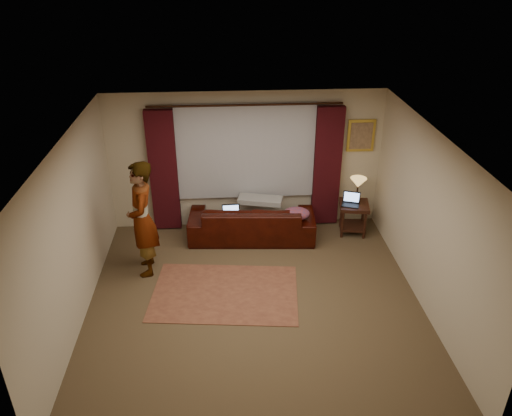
{
  "coord_description": "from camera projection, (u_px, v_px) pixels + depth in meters",
  "views": [
    {
      "loc": [
        -0.39,
        -6.0,
        4.81
      ],
      "look_at": [
        0.1,
        1.2,
        1.0
      ],
      "focal_mm": 35.0,
      "sensor_mm": 36.0,
      "label": 1
    }
  ],
  "objects": [
    {
      "name": "sofa",
      "position": [
        252.0,
        215.0,
        9.08
      ],
      "size": [
        2.35,
        1.14,
        0.92
      ],
      "primitive_type": "imported",
      "rotation": [
        0.0,
        0.0,
        3.07
      ],
      "color": "black",
      "rests_on": "floor"
    },
    {
      "name": "wall_left",
      "position": [
        72.0,
        236.0,
        6.81
      ],
      "size": [
        0.02,
        5.0,
        2.6
      ],
      "primitive_type": "cube",
      "color": "#C4B79A",
      "rests_on": "ground"
    },
    {
      "name": "person",
      "position": [
        142.0,
        219.0,
        7.89
      ],
      "size": [
        0.64,
        0.64,
        1.94
      ],
      "primitive_type": "imported",
      "rotation": [
        0.0,
        0.0,
        -1.43
      ],
      "color": "gray",
      "rests_on": "floor"
    },
    {
      "name": "curtain_rod",
      "position": [
        245.0,
        105.0,
        8.56
      ],
      "size": [
        0.04,
        0.04,
        3.4
      ],
      "primitive_type": "cylinder",
      "color": "black",
      "rests_on": "wall_back"
    },
    {
      "name": "throw_blanket",
      "position": [
        260.0,
        188.0,
        9.02
      ],
      "size": [
        0.85,
        0.5,
        0.09
      ],
      "primitive_type": "cube",
      "rotation": [
        0.0,
        0.0,
        -0.24
      ],
      "color": "gray",
      "rests_on": "sofa"
    },
    {
      "name": "wall_front",
      "position": [
        272.0,
        361.0,
        4.75
      ],
      "size": [
        5.0,
        0.02,
        2.6
      ],
      "primitive_type": "cube",
      "color": "#C4B79A",
      "rests_on": "ground"
    },
    {
      "name": "drape_right",
      "position": [
        327.0,
        167.0,
        9.21
      ],
      "size": [
        0.5,
        0.14,
        2.3
      ],
      "primitive_type": "cube",
      "color": "#34090E",
      "rests_on": "floor"
    },
    {
      "name": "end_table",
      "position": [
        353.0,
        218.0,
        9.3
      ],
      "size": [
        0.61,
        0.61,
        0.61
      ],
      "primitive_type": "cube",
      "rotation": [
        0.0,
        0.0,
        -0.17
      ],
      "color": "black",
      "rests_on": "floor"
    },
    {
      "name": "clothing_pile",
      "position": [
        296.0,
        214.0,
        8.9
      ],
      "size": [
        0.59,
        0.52,
        0.2
      ],
      "primitive_type": "ellipsoid",
      "rotation": [
        0.0,
        0.0,
        -0.37
      ],
      "color": "#7D3B53",
      "rests_on": "sofa"
    },
    {
      "name": "area_rug",
      "position": [
        225.0,
        293.0,
        7.79
      ],
      "size": [
        2.39,
        1.73,
        0.01
      ],
      "primitive_type": "cube",
      "rotation": [
        0.0,
        0.0,
        -0.11
      ],
      "color": "brown",
      "rests_on": "floor"
    },
    {
      "name": "picture_frame",
      "position": [
        361.0,
        136.0,
        9.06
      ],
      "size": [
        0.5,
        0.04,
        0.6
      ],
      "primitive_type": "cube",
      "color": "gold",
      "rests_on": "wall_back"
    },
    {
      "name": "floor",
      "position": [
        255.0,
        303.0,
        7.57
      ],
      "size": [
        5.0,
        5.0,
        0.01
      ],
      "primitive_type": "cube",
      "color": "brown",
      "rests_on": "ground"
    },
    {
      "name": "sheer_curtain",
      "position": [
        246.0,
        152.0,
        9.02
      ],
      "size": [
        2.5,
        0.05,
        1.8
      ],
      "primitive_type": "cube",
      "color": "#A4A5AC",
      "rests_on": "wall_back"
    },
    {
      "name": "tiffany_lamp",
      "position": [
        357.0,
        190.0,
        9.12
      ],
      "size": [
        0.33,
        0.33,
        0.48
      ],
      "primitive_type": null,
      "rotation": [
        0.0,
        0.0,
        0.1
      ],
      "color": "#A4854D",
      "rests_on": "end_table"
    },
    {
      "name": "laptop_sofa",
      "position": [
        231.0,
        214.0,
        8.88
      ],
      "size": [
        0.33,
        0.36,
        0.23
      ],
      "primitive_type": null,
      "rotation": [
        0.0,
        0.0,
        0.04
      ],
      "color": "black",
      "rests_on": "sofa"
    },
    {
      "name": "laptop_table",
      "position": [
        351.0,
        200.0,
        9.05
      ],
      "size": [
        0.4,
        0.42,
        0.22
      ],
      "primitive_type": null,
      "rotation": [
        0.0,
        0.0,
        -0.34
      ],
      "color": "black",
      "rests_on": "end_table"
    },
    {
      "name": "wall_right",
      "position": [
        429.0,
        223.0,
        7.11
      ],
      "size": [
        0.02,
        5.0,
        2.6
      ],
      "primitive_type": "cube",
      "color": "#C4B79A",
      "rests_on": "ground"
    },
    {
      "name": "wall_back",
      "position": [
        246.0,
        161.0,
        9.16
      ],
      "size": [
        5.0,
        0.02,
        2.6
      ],
      "primitive_type": "cube",
      "color": "#C4B79A",
      "rests_on": "ground"
    },
    {
      "name": "drape_left",
      "position": [
        164.0,
        172.0,
        9.03
      ],
      "size": [
        0.5,
        0.14,
        2.3
      ],
      "primitive_type": "cube",
      "color": "#34090E",
      "rests_on": "floor"
    },
    {
      "name": "ceiling",
      "position": [
        255.0,
        141.0,
        6.35
      ],
      "size": [
        5.0,
        5.0,
        0.02
      ],
      "primitive_type": "cube",
      "color": "silver",
      "rests_on": "ground"
    }
  ]
}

